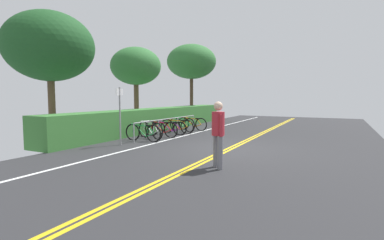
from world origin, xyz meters
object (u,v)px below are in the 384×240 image
(bicycle_0, at_px, (143,133))
(bicycle_6, at_px, (192,124))
(bicycle_4, at_px, (177,126))
(bicycle_5, at_px, (182,124))
(tree_mid, at_px, (136,67))
(bicycle_2, at_px, (161,129))
(pedestrian, at_px, (218,130))
(tree_near_left, at_px, (50,47))
(bicycle_3, at_px, (169,128))
(bike_rack, at_px, (169,122))
(sign_post_near, at_px, (120,110))
(tree_far_right, at_px, (191,62))
(bicycle_1, at_px, (150,130))

(bicycle_0, bearing_deg, bicycle_6, -0.84)
(bicycle_0, bearing_deg, bicycle_4, 0.45)
(bicycle_5, height_order, tree_mid, tree_mid)
(bicycle_2, xyz_separation_m, bicycle_6, (2.91, -0.09, -0.01))
(bicycle_6, bearing_deg, pedestrian, -148.42)
(bicycle_4, relative_size, tree_near_left, 0.35)
(bicycle_5, height_order, tree_near_left, tree_near_left)
(bicycle_5, bearing_deg, bicycle_4, -169.12)
(pedestrian, bearing_deg, bicycle_3, 42.38)
(bicycle_5, relative_size, tree_mid, 0.39)
(bike_rack, distance_m, bicycle_3, 0.28)
(bicycle_4, relative_size, bicycle_5, 1.02)
(bicycle_2, xyz_separation_m, tree_mid, (1.87, 2.81, 3.07))
(bike_rack, distance_m, sign_post_near, 3.36)
(tree_mid, distance_m, tree_far_right, 6.15)
(bicycle_4, relative_size, tree_far_right, 0.32)
(bicycle_3, xyz_separation_m, bicycle_4, (0.69, -0.03, 0.02))
(bicycle_0, distance_m, pedestrian, 5.21)
(bicycle_0, relative_size, bicycle_4, 0.97)
(bicycle_5, bearing_deg, bicycle_1, 179.97)
(bicycle_1, bearing_deg, bicycle_3, -5.38)
(bicycle_3, bearing_deg, bicycle_2, -178.11)
(bicycle_4, height_order, tree_near_left, tree_near_left)
(bicycle_0, bearing_deg, bicycle_1, 12.84)
(bicycle_4, bearing_deg, tree_near_left, 144.37)
(bike_rack, distance_m, bicycle_4, 0.72)
(bicycle_0, bearing_deg, tree_near_left, 117.52)
(bike_rack, bearing_deg, bicycle_3, -112.17)
(tree_near_left, bearing_deg, tree_mid, -4.63)
(bicycle_4, xyz_separation_m, tree_far_right, (6.51, 2.55, 3.95))
(tree_mid, bearing_deg, pedestrian, -129.65)
(bicycle_1, bearing_deg, bicycle_0, -167.16)
(bicycle_2, height_order, sign_post_near, sign_post_near)
(bicycle_0, relative_size, bicycle_6, 0.96)
(bicycle_0, height_order, tree_far_right, tree_far_right)
(bicycle_1, bearing_deg, tree_far_right, 15.66)
(pedestrian, bearing_deg, bicycle_5, 35.73)
(bike_rack, distance_m, bicycle_5, 1.48)
(bicycle_6, bearing_deg, bicycle_3, 177.09)
(bicycle_3, height_order, pedestrian, pedestrian)
(bicycle_5, relative_size, sign_post_near, 0.81)
(pedestrian, bearing_deg, tree_near_left, 82.01)
(bicycle_1, relative_size, tree_near_left, 0.33)
(bicycle_2, bearing_deg, tree_mid, 56.38)
(tree_near_left, bearing_deg, bicycle_2, -46.51)
(bicycle_4, height_order, pedestrian, pedestrian)
(bike_rack, xyz_separation_m, bicycle_5, (1.46, 0.09, -0.24))
(bicycle_4, distance_m, pedestrian, 7.11)
(bike_rack, xyz_separation_m, tree_mid, (1.11, 2.75, 2.82))
(bike_rack, relative_size, bicycle_6, 2.90)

